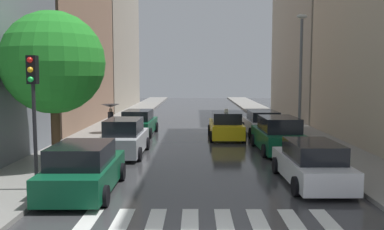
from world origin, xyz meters
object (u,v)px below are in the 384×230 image
at_px(parked_car_left_third, 139,123).
at_px(parked_car_right_third, 262,123).
at_px(parked_car_right_second, 278,135).
at_px(taxi_midroad, 226,126).
at_px(parked_car_right_nearest, 311,164).
at_px(parked_car_left_nearest, 83,170).
at_px(street_tree_left, 53,63).
at_px(lamp_post_right, 301,69).
at_px(pedestrian_foreground, 111,111).
at_px(traffic_light_left_corner, 33,92).
at_px(parked_car_left_second, 125,138).

distance_m(parked_car_left_third, parked_car_right_third, 7.98).
xyz_separation_m(parked_car_left_third, parked_car_right_third, (7.97, 0.15, -0.02)).
xyz_separation_m(parked_car_right_second, taxi_midroad, (-2.29, 4.34, -0.06)).
bearing_deg(parked_car_right_nearest, parked_car_left_nearest, 97.34).
relative_size(parked_car_right_nearest, street_tree_left, 0.74).
height_order(taxi_midroad, lamp_post_right, lamp_post_right).
xyz_separation_m(parked_car_left_nearest, lamp_post_right, (9.51, 9.86, 3.43)).
xyz_separation_m(parked_car_right_second, pedestrian_foreground, (-9.58, 5.57, 0.73)).
distance_m(taxi_midroad, pedestrian_foreground, 7.43).
bearing_deg(taxi_midroad, parked_car_right_second, -152.38).
xyz_separation_m(taxi_midroad, pedestrian_foreground, (-7.29, 1.24, 0.79)).
relative_size(parked_car_right_nearest, pedestrian_foreground, 2.51).
distance_m(parked_car_left_third, lamp_post_right, 10.59).
relative_size(parked_car_left_third, street_tree_left, 0.70).
relative_size(parked_car_left_nearest, traffic_light_left_corner, 1.06).
height_order(parked_car_left_nearest, pedestrian_foreground, pedestrian_foreground).
distance_m(parked_car_right_nearest, street_tree_left, 10.78).
bearing_deg(parked_car_left_third, pedestrian_foreground, 95.94).
bearing_deg(parked_car_left_second, street_tree_left, 138.59).
height_order(pedestrian_foreground, traffic_light_left_corner, traffic_light_left_corner).
height_order(parked_car_right_third, lamp_post_right, lamp_post_right).
height_order(parked_car_left_second, parked_car_left_third, parked_car_left_second).
relative_size(parked_car_left_nearest, parked_car_right_third, 1.01).
bearing_deg(parked_car_left_third, parked_car_right_nearest, -144.52).
bearing_deg(street_tree_left, parked_car_left_third, 77.29).
bearing_deg(parked_car_right_second, traffic_light_left_corner, 127.09).
distance_m(parked_car_right_third, traffic_light_left_corner, 16.46).
bearing_deg(street_tree_left, lamp_post_right, 28.29).
distance_m(taxi_midroad, traffic_light_left_corner, 13.88).
relative_size(parked_car_left_second, taxi_midroad, 0.94).
distance_m(parked_car_left_second, parked_car_right_third, 10.31).
bearing_deg(taxi_midroad, parked_car_right_nearest, -168.20).
height_order(street_tree_left, traffic_light_left_corner, street_tree_left).
bearing_deg(pedestrian_foreground, parked_car_left_third, 48.40).
xyz_separation_m(parked_car_right_second, street_tree_left, (-9.91, -3.65, 3.51)).
relative_size(parked_car_left_nearest, parked_car_right_nearest, 0.99).
bearing_deg(lamp_post_right, parked_car_left_third, 162.09).
xyz_separation_m(parked_car_left_second, parked_car_right_nearest, (7.47, -5.12, -0.10)).
bearing_deg(lamp_post_right, parked_car_right_nearest, -101.53).
xyz_separation_m(taxi_midroad, street_tree_left, (-7.62, -7.99, 3.56)).
relative_size(parked_car_right_third, street_tree_left, 0.72).
distance_m(parked_car_right_nearest, taxi_midroad, 10.70).
bearing_deg(parked_car_right_second, street_tree_left, 108.78).
relative_size(parked_car_right_third, taxi_midroad, 0.98).
height_order(parked_car_right_second, parked_car_right_third, parked_car_right_second).
xyz_separation_m(parked_car_left_nearest, parked_car_left_second, (0.25, 6.24, 0.05)).
bearing_deg(taxi_midroad, street_tree_left, 136.12).
distance_m(street_tree_left, lamp_post_right, 13.21).
relative_size(parked_car_left_nearest, taxi_midroad, 0.99).
relative_size(pedestrian_foreground, street_tree_left, 0.29).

